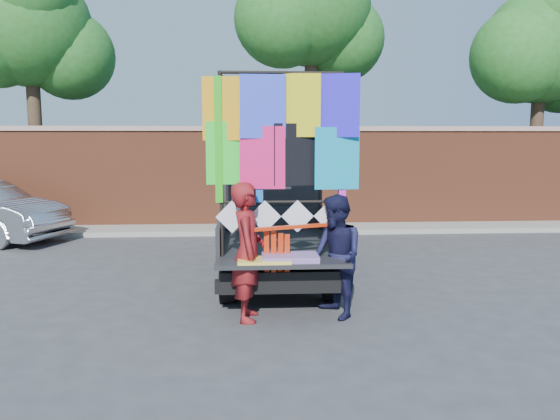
{
  "coord_description": "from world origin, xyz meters",
  "views": [
    {
      "loc": [
        -0.78,
        -7.1,
        2.34
      ],
      "look_at": [
        -0.33,
        0.3,
        1.34
      ],
      "focal_mm": 35.0,
      "sensor_mm": 36.0,
      "label": 1
    }
  ],
  "objects": [
    {
      "name": "tree_right",
      "position": [
        7.52,
        8.12,
        4.75
      ],
      "size": [
        4.2,
        3.3,
        6.62
      ],
      "color": "#38281C",
      "rests_on": "ground"
    },
    {
      "name": "man",
      "position": [
        0.36,
        -0.24,
        0.8
      ],
      "size": [
        0.81,
        0.93,
        1.61
      ],
      "primitive_type": "imported",
      "rotation": [
        0.0,
        0.0,
        -1.27
      ],
      "color": "#151534",
      "rests_on": "ground"
    },
    {
      "name": "brick_wall",
      "position": [
        0.0,
        7.0,
        1.33
      ],
      "size": [
        30.0,
        0.45,
        2.61
      ],
      "color": "brown",
      "rests_on": "ground"
    },
    {
      "name": "woman",
      "position": [
        -0.78,
        -0.27,
        0.89
      ],
      "size": [
        0.44,
        0.66,
        1.78
      ],
      "primitive_type": "imported",
      "rotation": [
        0.0,
        0.0,
        1.54
      ],
      "color": "maroon",
      "rests_on": "ground"
    },
    {
      "name": "streamer_bundle",
      "position": [
        -0.33,
        -0.27,
        0.99
      ],
      "size": [
        1.0,
        0.4,
        0.71
      ],
      "color": "red",
      "rests_on": "ground"
    },
    {
      "name": "pickup_truck",
      "position": [
        -0.34,
        2.44,
        0.8
      ],
      "size": [
        2.01,
        5.04,
        3.17
      ],
      "color": "black",
      "rests_on": "ground"
    },
    {
      "name": "curb",
      "position": [
        0.0,
        6.3,
        0.06
      ],
      "size": [
        30.0,
        1.2,
        0.12
      ],
      "primitive_type": "cube",
      "color": "gray",
      "rests_on": "ground"
    },
    {
      "name": "tree_left",
      "position": [
        -6.48,
        8.12,
        5.12
      ],
      "size": [
        4.2,
        3.3,
        7.05
      ],
      "color": "#38281C",
      "rests_on": "ground"
    },
    {
      "name": "tree_mid",
      "position": [
        1.02,
        8.12,
        5.7
      ],
      "size": [
        4.2,
        3.3,
        7.73
      ],
      "color": "#38281C",
      "rests_on": "ground"
    },
    {
      "name": "ground",
      "position": [
        0.0,
        0.0,
        0.0
      ],
      "size": [
        90.0,
        90.0,
        0.0
      ],
      "primitive_type": "plane",
      "color": "#38383A",
      "rests_on": "ground"
    }
  ]
}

